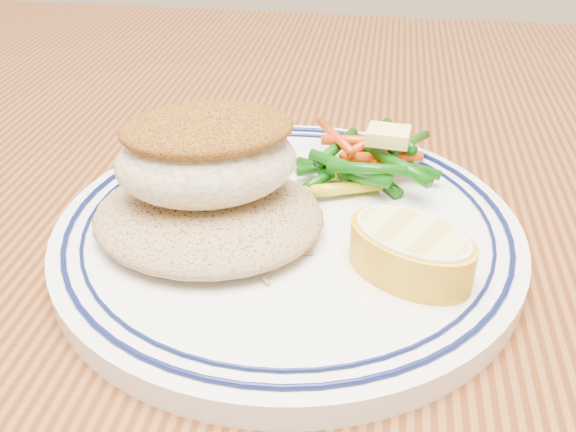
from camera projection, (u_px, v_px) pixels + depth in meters
The scene contains 7 objects.
dining_table at pixel (244, 321), 0.46m from camera, with size 1.50×0.90×0.75m.
plate at pixel (288, 231), 0.37m from camera, with size 0.26×0.26×0.02m.
rice_pilaf at pixel (208, 211), 0.35m from camera, with size 0.13×0.11×0.02m, color #94734A.
fish_fillet at pixel (207, 153), 0.34m from camera, with size 0.12×0.10×0.05m.
vegetable_pile at pixel (366, 160), 0.40m from camera, with size 0.09×0.09×0.03m.
butter_pat at pixel (388, 136), 0.39m from camera, with size 0.03×0.02×0.01m, color #FFEB7C.
lemon_wedge at pixel (411, 250), 0.32m from camera, with size 0.08×0.08×0.03m.
Camera 1 is at (0.08, -0.34, 0.97)m, focal length 40.00 mm.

